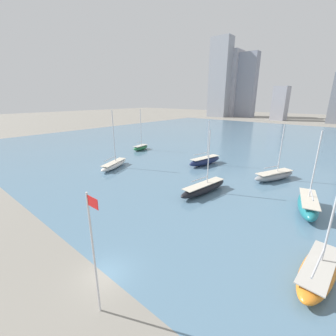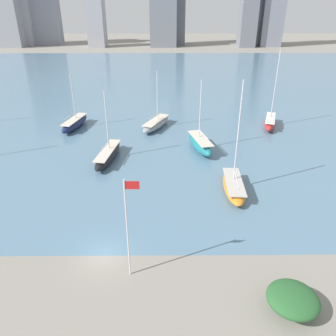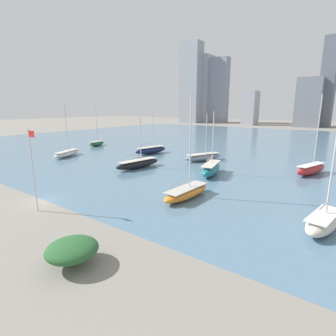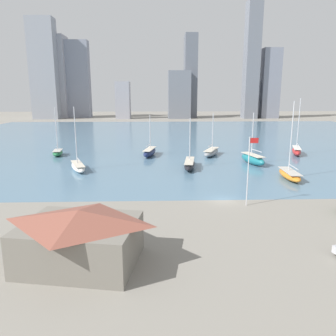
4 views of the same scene
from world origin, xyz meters
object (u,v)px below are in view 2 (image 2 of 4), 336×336
object	(u,v)px
sailboat_gray	(156,124)
sailboat_navy	(75,123)
sailboat_red	(270,122)
sailboat_teal	(200,144)
sailboat_orange	(234,186)
sailboat_black	(108,155)
flag_pole	(128,226)

from	to	relation	value
sailboat_gray	sailboat_navy	xyz separation A→B (m)	(-15.54, 0.11, 0.09)
sailboat_red	sailboat_teal	size ratio (longest dim) A/B	1.26
sailboat_red	sailboat_navy	xyz separation A→B (m)	(-37.46, -0.29, -0.08)
sailboat_orange	sailboat_gray	bearing A→B (deg)	117.00
sailboat_black	sailboat_gray	xyz separation A→B (m)	(6.97, 14.23, -0.02)
sailboat_teal	sailboat_black	bearing A→B (deg)	-179.31
flag_pole	sailboat_black	world-z (taller)	sailboat_black
flag_pole	sailboat_gray	bearing A→B (deg)	88.05
sailboat_red	sailboat_orange	xyz separation A→B (m)	(-11.47, -24.06, -0.20)
sailboat_gray	sailboat_teal	bearing A→B (deg)	-31.04
sailboat_black	sailboat_navy	xyz separation A→B (m)	(-8.58, 14.35, 0.07)
sailboat_black	sailboat_red	xyz separation A→B (m)	(28.88, 14.64, 0.15)
sailboat_orange	sailboat_teal	bearing A→B (deg)	106.27
sailboat_gray	sailboat_teal	size ratio (longest dim) A/B	0.94
sailboat_teal	sailboat_gray	bearing A→B (deg)	111.50
flag_pole	sailboat_gray	xyz separation A→B (m)	(1.29, 37.83, -4.39)
sailboat_gray	sailboat_teal	world-z (taller)	sailboat_teal
sailboat_orange	sailboat_navy	distance (m)	35.22
sailboat_red	sailboat_orange	world-z (taller)	sailboat_red
sailboat_teal	sailboat_navy	world-z (taller)	sailboat_teal
sailboat_teal	sailboat_orange	bearing A→B (deg)	-90.32
sailboat_teal	sailboat_navy	distance (m)	25.34
sailboat_gray	sailboat_orange	world-z (taller)	sailboat_orange
sailboat_black	sailboat_red	size ratio (longest dim) A/B	0.76
sailboat_red	sailboat_teal	distance (m)	18.21
sailboat_teal	sailboat_orange	size ratio (longest dim) A/B	0.80
sailboat_orange	sailboat_black	bearing A→B (deg)	154.76
sailboat_navy	sailboat_orange	bearing A→B (deg)	-31.14
sailboat_black	sailboat_gray	distance (m)	15.85
sailboat_red	sailboat_navy	bearing A→B (deg)	-161.08
sailboat_red	sailboat_orange	size ratio (longest dim) A/B	1.01
flag_pole	sailboat_black	xyz separation A→B (m)	(-5.68, 23.59, -4.36)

